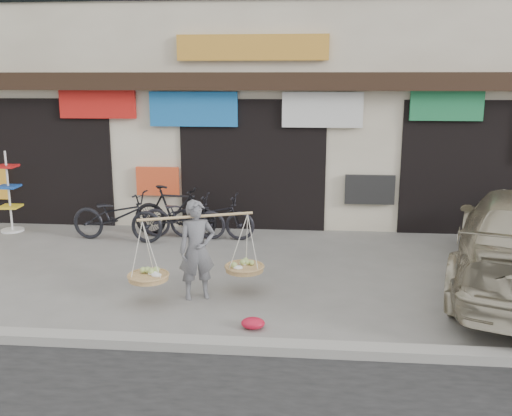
# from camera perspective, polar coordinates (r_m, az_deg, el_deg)

# --- Properties ---
(ground) EXTENTS (70.00, 70.00, 0.00)m
(ground) POSITION_cam_1_polar(r_m,az_deg,el_deg) (8.78, -2.59, -8.00)
(ground) COLOR gray
(ground) RESTS_ON ground
(kerb) EXTENTS (70.00, 0.25, 0.12)m
(kerb) POSITION_cam_1_polar(r_m,az_deg,el_deg) (6.95, -4.91, -13.43)
(kerb) COLOR gray
(kerb) RESTS_ON ground
(shophouse_block) EXTENTS (14.00, 6.32, 7.00)m
(shophouse_block) POSITION_cam_1_polar(r_m,az_deg,el_deg) (14.58, 0.82, 14.22)
(shophouse_block) COLOR beige
(shophouse_block) RESTS_ON ground
(street_vendor) EXTENTS (1.87, 1.06, 1.45)m
(street_vendor) POSITION_cam_1_polar(r_m,az_deg,el_deg) (8.24, -5.91, -4.64)
(street_vendor) COLOR slate
(street_vendor) RESTS_ON ground
(bike_0) EXTENTS (1.95, 0.91, 0.99)m
(bike_0) POSITION_cam_1_polar(r_m,az_deg,el_deg) (11.41, -13.72, -0.80)
(bike_0) COLOR black
(bike_0) RESTS_ON ground
(bike_1) EXTENTS (1.78, 0.72, 1.04)m
(bike_1) POSITION_cam_1_polar(r_m,az_deg,el_deg) (11.46, -8.12, -0.35)
(bike_1) COLOR black
(bike_1) RESTS_ON ground
(bike_2) EXTENTS (1.75, 0.72, 0.90)m
(bike_2) POSITION_cam_1_polar(r_m,az_deg,el_deg) (11.38, -7.27, -0.79)
(bike_2) COLOR black
(bike_2) RESTS_ON ground
(bike_3) EXTENTS (1.75, 0.72, 0.90)m
(bike_3) POSITION_cam_1_polar(r_m,az_deg,el_deg) (11.27, -4.43, -0.86)
(bike_3) COLOR black
(bike_3) RESTS_ON ground
(display_rack) EXTENTS (0.46, 0.46, 1.68)m
(display_rack) POSITION_cam_1_polar(r_m,az_deg,el_deg) (12.78, -23.43, 0.79)
(display_rack) COLOR silver
(display_rack) RESTS_ON ground
(red_bag) EXTENTS (0.31, 0.25, 0.14)m
(red_bag) POSITION_cam_1_polar(r_m,az_deg,el_deg) (7.43, -0.30, -11.44)
(red_bag) COLOR red
(red_bag) RESTS_ON ground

